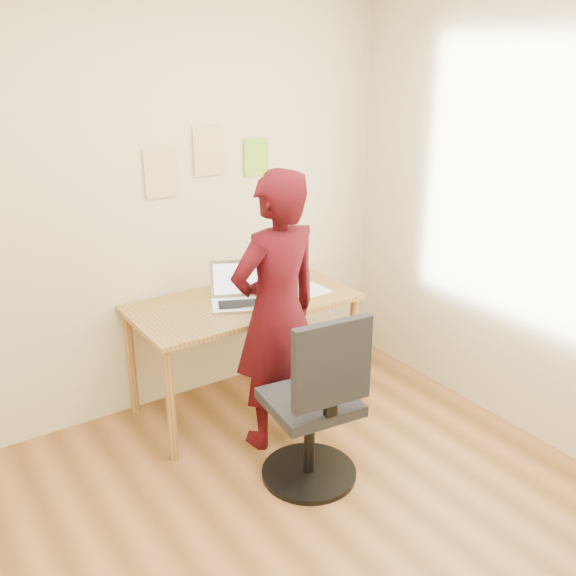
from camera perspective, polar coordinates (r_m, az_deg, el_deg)
room at (r=2.46m, az=2.03°, el=-0.34°), size 3.58×3.58×2.78m
desk at (r=4.04m, az=-3.96°, el=-2.25°), size 1.40×0.70×0.74m
laptop at (r=3.96m, az=-4.41°, el=-0.62°), size 0.43×0.41×0.24m
paper_sheet at (r=4.20m, az=1.48°, el=0.00°), size 0.24×0.34×0.00m
phone at (r=3.97m, az=0.79°, el=-1.21°), size 0.08×0.14×0.01m
wall_note_left at (r=3.96m, az=-11.22°, el=10.01°), size 0.21×0.00×0.30m
wall_note_mid at (r=4.08m, az=-7.03°, el=11.99°), size 0.21×0.00×0.30m
wall_note_right at (r=4.25m, az=-2.83°, el=11.54°), size 0.18×0.00×0.24m
office_chair at (r=3.42m, az=2.50°, el=-11.05°), size 0.53×0.53×1.01m
person at (r=3.62m, az=-1.01°, el=-2.20°), size 0.63×0.44×1.64m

